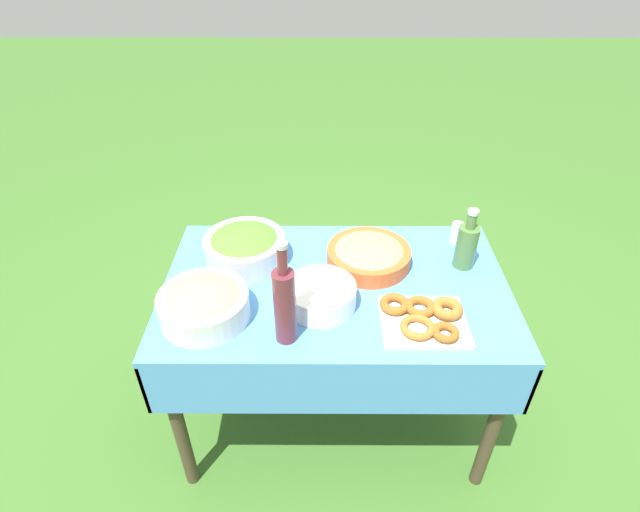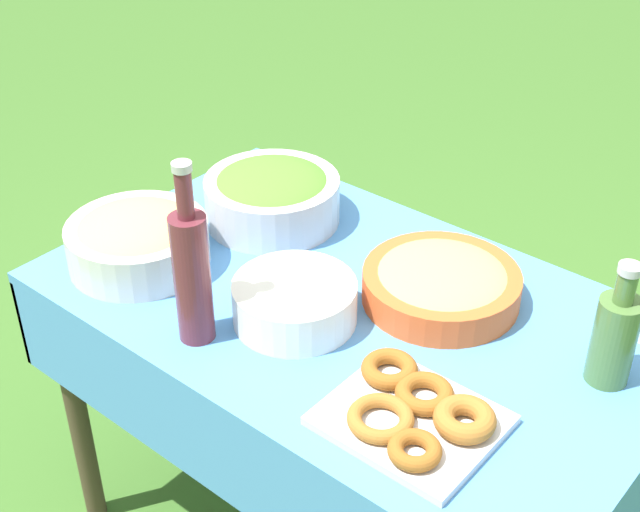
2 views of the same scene
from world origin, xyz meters
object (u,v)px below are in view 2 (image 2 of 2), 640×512
object	(u,v)px
donut_platter	(414,413)
plate_stack	(295,302)
bread_bowl	(441,283)
pasta_bowl	(138,239)
salad_bowl	(272,195)
olive_oil_bottle	(615,336)
wine_bottle	(192,272)

from	to	relation	value
donut_platter	plate_stack	bearing A→B (deg)	-14.01
donut_platter	bread_bowl	xyz separation A→B (m)	(0.16, -0.32, 0.02)
pasta_bowl	bread_bowl	xyz separation A→B (m)	(-0.57, -0.30, -0.02)
salad_bowl	pasta_bowl	size ratio (longest dim) A/B	1.03
olive_oil_bottle	wine_bottle	size ratio (longest dim) A/B	0.66
olive_oil_bottle	bread_bowl	distance (m)	0.36
donut_platter	bread_bowl	distance (m)	0.36
salad_bowl	olive_oil_bottle	world-z (taller)	olive_oil_bottle
salad_bowl	plate_stack	distance (m)	0.38
pasta_bowl	wine_bottle	size ratio (longest dim) A/B	0.81
bread_bowl	wine_bottle	bearing A→B (deg)	53.55
salad_bowl	wine_bottle	size ratio (longest dim) A/B	0.83
pasta_bowl	donut_platter	bearing A→B (deg)	178.14
plate_stack	olive_oil_bottle	bearing A→B (deg)	-157.18
pasta_bowl	bread_bowl	world-z (taller)	pasta_bowl
pasta_bowl	olive_oil_bottle	xyz separation A→B (m)	(-0.93, -0.29, 0.04)
plate_stack	bread_bowl	size ratio (longest dim) A/B	0.77
plate_stack	wine_bottle	bearing A→B (deg)	55.03
plate_stack	wine_bottle	world-z (taller)	wine_bottle
pasta_bowl	wine_bottle	world-z (taller)	wine_bottle
donut_platter	wine_bottle	bearing A→B (deg)	9.01
pasta_bowl	olive_oil_bottle	world-z (taller)	olive_oil_bottle
pasta_bowl	plate_stack	distance (m)	0.39
salad_bowl	wine_bottle	xyz separation A→B (m)	(-0.18, 0.41, 0.08)
wine_bottle	bread_bowl	size ratio (longest dim) A/B	1.17
salad_bowl	plate_stack	world-z (taller)	salad_bowl
salad_bowl	donut_platter	bearing A→B (deg)	151.80
salad_bowl	donut_platter	size ratio (longest dim) A/B	0.98
wine_bottle	bread_bowl	xyz separation A→B (m)	(-0.29, -0.39, -0.10)
plate_stack	olive_oil_bottle	size ratio (longest dim) A/B	0.99
salad_bowl	olive_oil_bottle	bearing A→B (deg)	178.24
olive_oil_bottle	wine_bottle	world-z (taller)	wine_bottle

